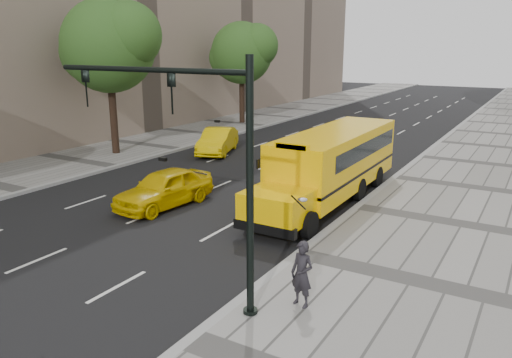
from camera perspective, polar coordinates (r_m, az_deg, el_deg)
The scene contains 11 objects.
ground at distance 23.62m, azimuth -2.37°, elevation -1.16°, with size 140.00×140.00×0.00m, color black.
sidewalk_far at distance 30.83m, azimuth -19.81°, elevation 1.94°, with size 6.00×140.00×0.15m, color gray.
curb_museum at distance 21.08m, azimuth 11.48°, elevation -3.26°, with size 0.30×140.00×0.15m, color gray.
curb_far at distance 28.62m, azimuth -15.94°, elevation 1.30°, with size 0.30×140.00×0.15m, color gray.
tree_b at distance 31.41m, azimuth -16.41°, elevation 14.48°, with size 6.18×5.49×9.31m.
tree_c at distance 42.86m, azimuth -1.55°, elevation 14.26°, with size 5.76×5.12×8.53m.
school_bus at distance 22.00m, azimuth 8.85°, elevation 2.20°, with size 2.96×11.56×3.19m.
taxi_near at distance 21.27m, azimuth -10.44°, elevation -1.03°, with size 1.86×4.63×1.58m, color #DDB503.
taxi_far at distance 31.48m, azimuth -4.40°, elevation 4.37°, with size 1.65×4.74×1.56m, color #DDB503.
pedestrian at distance 12.83m, azimuth 5.27°, elevation -10.76°, with size 0.63×0.41×1.73m, color black.
traffic_signal at distance 12.17m, azimuth -6.39°, elevation 3.12°, with size 6.18×0.36×6.40m.
Camera 1 is at (12.38, -19.01, 6.58)m, focal length 35.00 mm.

